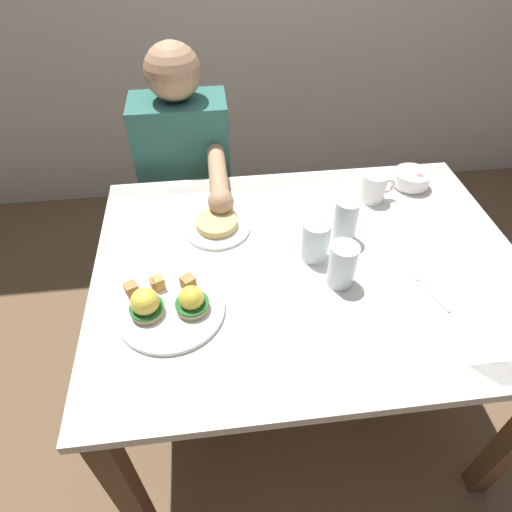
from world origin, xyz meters
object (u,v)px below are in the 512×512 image
object	(u,v)px
eggs_benedict_plate	(168,305)
water_glass_extra	(315,242)
dining_table	(307,287)
diner_person	(187,178)
fork	(427,287)
water_glass_far	(342,267)
water_glass_near	(345,223)
coffee_mug	(374,186)
side_plate	(217,226)
fruit_bowl	(411,179)

from	to	relation	value
eggs_benedict_plate	water_glass_extra	xyz separation A→B (m)	(0.40, 0.15, 0.03)
dining_table	diner_person	size ratio (longest dim) A/B	1.05
eggs_benedict_plate	fork	distance (m)	0.67
dining_table	water_glass_far	world-z (taller)	water_glass_far
water_glass_near	water_glass_extra	size ratio (longest dim) A/B	1.13
dining_table	coffee_mug	size ratio (longest dim) A/B	10.80
water_glass_far	water_glass_extra	distance (m)	0.12
eggs_benedict_plate	side_plate	bearing A→B (deg)	65.97
water_glass_near	dining_table	bearing A→B (deg)	-142.71
eggs_benedict_plate	fork	bearing A→B (deg)	-0.21
fork	water_glass_far	distance (m)	0.24
water_glass_extra	side_plate	size ratio (longest dim) A/B	0.60
water_glass_far	diner_person	world-z (taller)	diner_person
eggs_benedict_plate	diner_person	size ratio (longest dim) A/B	0.24
fork	side_plate	distance (m)	0.62
fruit_bowl	diner_person	distance (m)	0.82
fork	water_glass_extra	distance (m)	0.32
water_glass_near	side_plate	distance (m)	0.38
water_glass_extra	water_glass_near	bearing A→B (deg)	32.79
side_plate	fruit_bowl	bearing A→B (deg)	12.57
fork	water_glass_near	xyz separation A→B (m)	(-0.17, 0.22, 0.06)
fork	diner_person	size ratio (longest dim) A/B	0.14
eggs_benedict_plate	water_glass_far	size ratio (longest dim) A/B	2.14
fork	diner_person	distance (m)	0.98
dining_table	water_glass_near	size ratio (longest dim) A/B	8.95
eggs_benedict_plate	water_glass_extra	bearing A→B (deg)	21.06
dining_table	water_glass_extra	size ratio (longest dim) A/B	10.08
water_glass_far	fruit_bowl	bearing A→B (deg)	48.88
water_glass_extra	diner_person	bearing A→B (deg)	122.09
dining_table	water_glass_extra	xyz separation A→B (m)	(0.01, 0.02, 0.16)
water_glass_extra	eggs_benedict_plate	bearing A→B (deg)	-158.94
eggs_benedict_plate	side_plate	distance (m)	0.33
water_glass_far	side_plate	size ratio (longest dim) A/B	0.63
fruit_bowl	fork	bearing A→B (deg)	-105.75
water_glass_near	diner_person	xyz separation A→B (m)	(-0.46, 0.51, -0.15)
water_glass_far	diner_person	distance (m)	0.81
fruit_bowl	fork	size ratio (longest dim) A/B	0.78
water_glass_far	diner_person	size ratio (longest dim) A/B	0.11
coffee_mug	side_plate	world-z (taller)	coffee_mug
eggs_benedict_plate	water_glass_near	distance (m)	0.55
side_plate	eggs_benedict_plate	bearing A→B (deg)	-114.03
eggs_benedict_plate	water_glass_far	bearing A→B (deg)	6.26
water_glass_near	fruit_bowl	bearing A→B (deg)	38.06
water_glass_near	water_glass_far	size ratio (longest dim) A/B	1.06
water_glass_extra	water_glass_far	bearing A→B (deg)	-65.83
dining_table	water_glass_far	bearing A→B (deg)	-53.94
coffee_mug	water_glass_near	bearing A→B (deg)	-129.93
fruit_bowl	water_glass_far	distance (m)	0.54
water_glass_far	water_glass_extra	xyz separation A→B (m)	(-0.05, 0.11, -0.00)
diner_person	water_glass_near	bearing A→B (deg)	-47.85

